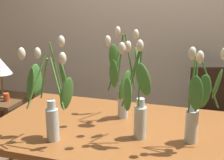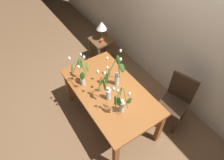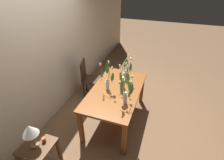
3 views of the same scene
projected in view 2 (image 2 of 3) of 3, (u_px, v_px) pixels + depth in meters
ground_plane at (110, 117)px, 3.38m from camera, size 18.00×18.00×0.00m
room_wall_rear at (184, 27)px, 2.91m from camera, size 9.00×0.10×2.70m
dining_table at (110, 94)px, 2.91m from camera, size 1.60×0.90×0.74m
tulip_vase_0 at (117, 73)px, 2.76m from camera, size 0.23×0.26×0.58m
tulip_vase_1 at (81, 73)px, 2.76m from camera, size 0.29×0.26×0.57m
tulip_vase_2 at (106, 89)px, 2.59m from camera, size 0.22×0.22×0.55m
tulip_vase_3 at (121, 104)px, 2.42m from camera, size 0.18×0.21×0.53m
dining_chair at (177, 98)px, 3.01m from camera, size 0.50×0.50×0.93m
side_table at (102, 44)px, 4.14m from camera, size 0.44×0.44×0.55m
table_lamp at (102, 26)px, 3.85m from camera, size 0.22×0.22×0.40m
pillar_candle at (101, 41)px, 3.96m from camera, size 0.06×0.06×0.07m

